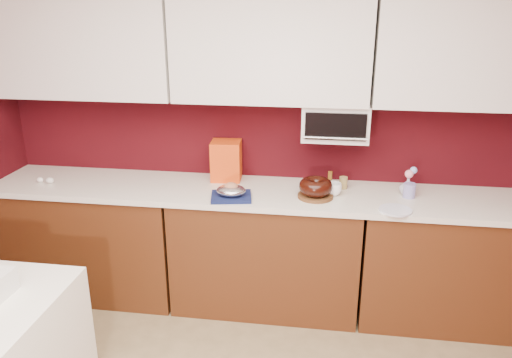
{
  "coord_description": "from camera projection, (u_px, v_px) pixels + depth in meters",
  "views": [
    {
      "loc": [
        0.4,
        -1.3,
        2.15
      ],
      "look_at": [
        -0.06,
        1.84,
        1.02
      ],
      "focal_mm": 35.0,
      "sensor_mm": 36.0,
      "label": 1
    }
  ],
  "objects": [
    {
      "name": "egg_left",
      "position": [
        40.0,
        180.0,
        3.65
      ],
      "size": [
        0.05,
        0.04,
        0.04
      ],
      "primitive_type": "ellipsoid",
      "rotation": [
        0.0,
        0.0,
        -0.05
      ],
      "color": "white",
      "rests_on": "countertop"
    },
    {
      "name": "base_cabinet_left",
      "position": [
        94.0,
        239.0,
        3.83
      ],
      "size": [
        1.31,
        0.58,
        0.86
      ],
      "primitive_type": "cube",
      "color": "#4F260F",
      "rests_on": "floor"
    },
    {
      "name": "blue_jar",
      "position": [
        409.0,
        190.0,
        3.36
      ],
      "size": [
        0.1,
        0.1,
        0.1
      ],
      "primitive_type": "cylinder",
      "rotation": [
        0.0,
        0.0,
        0.19
      ],
      "color": "#1E1A93",
      "rests_on": "countertop"
    },
    {
      "name": "roasted_ham",
      "position": [
        231.0,
        187.0,
        3.33
      ],
      "size": [
        0.1,
        0.09,
        0.06
      ],
      "primitive_type": "ellipsoid",
      "rotation": [
        0.0,
        0.0,
        -0.05
      ],
      "color": "#AD704F",
      "rests_on": "foil_ham_nest"
    },
    {
      "name": "amber_bottle",
      "position": [
        330.0,
        178.0,
        3.61
      ],
      "size": [
        0.03,
        0.03,
        0.09
      ],
      "primitive_type": "cylinder",
      "rotation": [
        0.0,
        0.0,
        0.05
      ],
      "color": "#945D1A",
      "rests_on": "countertop"
    },
    {
      "name": "dark_pan",
      "position": [
        317.0,
        185.0,
        3.55
      ],
      "size": [
        0.24,
        0.24,
        0.04
      ],
      "primitive_type": "cylinder",
      "rotation": [
        0.0,
        0.0,
        0.09
      ],
      "color": "black",
      "rests_on": "countertop"
    },
    {
      "name": "base_cabinet_center",
      "position": [
        266.0,
        251.0,
        3.65
      ],
      "size": [
        1.31,
        0.58,
        0.86
      ],
      "primitive_type": "cube",
      "color": "#4F260F",
      "rests_on": "floor"
    },
    {
      "name": "bundt_cake",
      "position": [
        316.0,
        186.0,
        3.34
      ],
      "size": [
        0.27,
        0.27,
        0.09
      ],
      "primitive_type": "torus",
      "rotation": [
        0.0,
        0.0,
        0.21
      ],
      "color": "black",
      "rests_on": "cake_base"
    },
    {
      "name": "upper_cabinet_left",
      "position": [
        82.0,
        47.0,
        3.49
      ],
      "size": [
        1.31,
        0.33,
        0.7
      ],
      "primitive_type": "cube",
      "color": "white",
      "rests_on": "wall_back"
    },
    {
      "name": "toaster_oven",
      "position": [
        335.0,
        121.0,
        3.42
      ],
      "size": [
        0.45,
        0.3,
        0.25
      ],
      "primitive_type": "cube",
      "color": "white",
      "rests_on": "upper_cabinet_center"
    },
    {
      "name": "countertop",
      "position": [
        267.0,
        194.0,
        3.49
      ],
      "size": [
        4.0,
        0.62,
        0.04
      ],
      "primitive_type": "cube",
      "color": "silver",
      "rests_on": "base_cabinet_center"
    },
    {
      "name": "flower_vase",
      "position": [
        408.0,
        185.0,
        3.4
      ],
      "size": [
        0.1,
        0.1,
        0.13
      ],
      "primitive_type": "imported",
      "rotation": [
        0.0,
        0.0,
        -0.17
      ],
      "color": "#ADB5C4",
      "rests_on": "countertop"
    },
    {
      "name": "base_cabinet_right",
      "position": [
        457.0,
        264.0,
        3.46
      ],
      "size": [
        1.31,
        0.58,
        0.86
      ],
      "primitive_type": "cube",
      "color": "#4F260F",
      "rests_on": "floor"
    },
    {
      "name": "navy_towel",
      "position": [
        231.0,
        197.0,
        3.36
      ],
      "size": [
        0.3,
        0.27,
        0.02
      ],
      "primitive_type": "cube",
      "rotation": [
        0.0,
        0.0,
        0.19
      ],
      "color": "#121B45",
      "rests_on": "countertop"
    },
    {
      "name": "foil_ham_nest",
      "position": [
        231.0,
        190.0,
        3.34
      ],
      "size": [
        0.21,
        0.18,
        0.07
      ],
      "primitive_type": "ellipsoid",
      "rotation": [
        0.0,
        0.0,
        -0.1
      ],
      "color": "white",
      "rests_on": "navy_towel"
    },
    {
      "name": "toaster_oven_handle",
      "position": [
        335.0,
        138.0,
        3.28
      ],
      "size": [
        0.42,
        0.02,
        0.02
      ],
      "primitive_type": "cylinder",
      "rotation": [
        0.0,
        1.57,
        0.0
      ],
      "color": "silver",
      "rests_on": "toaster_oven"
    },
    {
      "name": "upper_cabinet_right",
      "position": [
        482.0,
        52.0,
        3.12
      ],
      "size": [
        1.31,
        0.33,
        0.7
      ],
      "primitive_type": "cube",
      "color": "white",
      "rests_on": "wall_back"
    },
    {
      "name": "pandoro_box",
      "position": [
        226.0,
        161.0,
        3.67
      ],
      "size": [
        0.23,
        0.21,
        0.29
      ],
      "primitive_type": "cube",
      "rotation": [
        0.0,
        0.0,
        0.07
      ],
      "color": "red",
      "rests_on": "countertop"
    },
    {
      "name": "flower_blue",
      "position": [
        414.0,
        170.0,
        3.38
      ],
      "size": [
        0.05,
        0.05,
        0.05
      ],
      "primitive_type": "sphere",
      "color": "#98B3F3",
      "rests_on": "flower_vase"
    },
    {
      "name": "china_plate",
      "position": [
        395.0,
        210.0,
        3.15
      ],
      "size": [
        0.26,
        0.26,
        0.01
      ],
      "primitive_type": "cylinder",
      "rotation": [
        0.0,
        0.0,
        0.3
      ],
      "color": "white",
      "rests_on": "countertop"
    },
    {
      "name": "upper_cabinet_center",
      "position": [
        271.0,
        49.0,
        3.3
      ],
      "size": [
        1.31,
        0.33,
        0.7
      ],
      "primitive_type": "cube",
      "color": "white",
      "rests_on": "wall_back"
    },
    {
      "name": "toaster_oven_door",
      "position": [
        336.0,
        127.0,
        3.27
      ],
      "size": [
        0.4,
        0.02,
        0.18
      ],
      "primitive_type": "cube",
      "color": "black",
      "rests_on": "toaster_oven"
    },
    {
      "name": "cake_base",
      "position": [
        315.0,
        196.0,
        3.37
      ],
      "size": [
        0.25,
        0.25,
        0.02
      ],
      "primitive_type": "cylinder",
      "rotation": [
        0.0,
        0.0,
        0.03
      ],
      "color": "brown",
      "rests_on": "countertop"
    },
    {
      "name": "flower_pink",
      "position": [
        409.0,
        174.0,
        3.37
      ],
      "size": [
        0.06,
        0.06,
        0.06
      ],
      "primitive_type": "sphere",
      "color": "pink",
      "rests_on": "flower_vase"
    },
    {
      "name": "wall_back",
      "position": [
        273.0,
        131.0,
        3.66
      ],
      "size": [
        4.0,
        0.02,
        2.5
      ],
      "primitive_type": "cube",
      "color": "#3D080D",
      "rests_on": "floor"
    },
    {
      "name": "coffee_mug",
      "position": [
        334.0,
        188.0,
        3.4
      ],
      "size": [
        0.13,
        0.13,
        0.11
      ],
      "primitive_type": "imported",
      "rotation": [
        0.0,
        0.0,
        0.81
      ],
      "color": "white",
      "rests_on": "countertop"
    },
    {
      "name": "egg_right",
      "position": [
        50.0,
        180.0,
        3.62
      ],
      "size": [
        0.07,
        0.06,
        0.05
      ],
      "primitive_type": "ellipsoid",
      "rotation": [
        0.0,
        0.0,
        0.32
      ],
      "color": "silver",
      "rests_on": "countertop"
    },
    {
      "name": "paper_cup",
      "position": [
        343.0,
        183.0,
        3.52
      ],
      "size": [
        0.06,
        0.06,
        0.09
      ],
      "primitive_type": "cylinder",
      "rotation": [
        0.0,
        0.0,
        -0.11
      ],
      "color": "olive",
      "rests_on": "countertop"
    }
  ]
}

